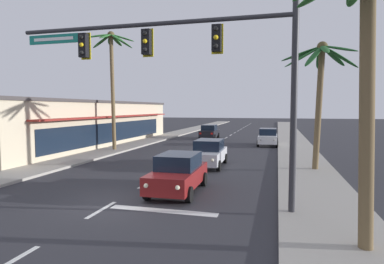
{
  "coord_description": "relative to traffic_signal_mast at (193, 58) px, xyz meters",
  "views": [
    {
      "loc": [
        6.1,
        -11.4,
        3.68
      ],
      "look_at": [
        1.02,
        8.0,
        2.2
      ],
      "focal_mm": 30.49,
      "sensor_mm": 36.0,
      "label": 1
    }
  ],
  "objects": [
    {
      "name": "ground_plane",
      "position": [
        -3.15,
        -0.05,
        -5.45
      ],
      "size": [
        220.0,
        220.0,
        0.0
      ],
      "primitive_type": "plane",
      "color": "#2D2D33"
    },
    {
      "name": "palm_left_second",
      "position": [
        -10.65,
        13.8,
        1.93
      ],
      "size": [
        3.88,
        4.01,
        10.11
      ],
      "color": "brown",
      "rests_on": "ground"
    },
    {
      "name": "palm_right_second",
      "position": [
        5.25,
        8.55,
        0.14
      ],
      "size": [
        4.36,
        4.46,
        7.44
      ],
      "color": "brown",
      "rests_on": "ground"
    },
    {
      "name": "storefront_strip_left",
      "position": [
        -15.82,
        16.94,
        -3.26
      ],
      "size": [
        8.53,
        27.28,
        4.38
      ],
      "color": "beige",
      "rests_on": "ground"
    },
    {
      "name": "sidewalk_right",
      "position": [
        4.65,
        19.95,
        -5.38
      ],
      "size": [
        3.2,
        110.0,
        0.14
      ],
      "primitive_type": "cube",
      "color": "#9E998E",
      "rests_on": "ground"
    },
    {
      "name": "lane_markings",
      "position": [
        -2.69,
        19.12,
        -5.45
      ],
      "size": [
        4.28,
        86.68,
        0.01
      ],
      "color": "silver",
      "rests_on": "ground"
    },
    {
      "name": "sedan_oncoming_far",
      "position": [
        -4.91,
        26.81,
        -4.6
      ],
      "size": [
        2.02,
        4.48,
        1.68
      ],
      "color": "black",
      "rests_on": "ground"
    },
    {
      "name": "traffic_signal_mast",
      "position": [
        0.0,
        0.0,
        0.0
      ],
      "size": [
        10.65,
        0.41,
        7.66
      ],
      "color": "#2D2D33",
      "rests_on": "ground"
    },
    {
      "name": "sidewalk_left",
      "position": [
        -10.95,
        19.95,
        -5.38
      ],
      "size": [
        3.2,
        110.0,
        0.14
      ],
      "primitive_type": "cube",
      "color": "#9E998E",
      "rests_on": "ground"
    },
    {
      "name": "sedan_lead_at_stop_bar",
      "position": [
        -1.2,
        2.0,
        -4.6
      ],
      "size": [
        2.0,
        4.47,
        1.68
      ],
      "color": "maroon",
      "rests_on": "ground"
    },
    {
      "name": "sedan_third_in_queue",
      "position": [
        -1.19,
        8.54,
        -4.6
      ],
      "size": [
        2.01,
        4.48,
        1.68
      ],
      "color": "silver",
      "rests_on": "ground"
    },
    {
      "name": "sedan_parked_nearest_kerb",
      "position": [
        2.09,
        21.26,
        -4.6
      ],
      "size": [
        1.96,
        4.46,
        1.68
      ],
      "color": "silver",
      "rests_on": "ground"
    },
    {
      "name": "palm_right_nearest",
      "position": [
        5.05,
        -2.59,
        -0.1
      ],
      "size": [
        3.7,
        3.6,
        7.42
      ],
      "color": "brown",
      "rests_on": "ground"
    }
  ]
}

